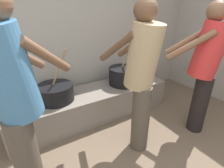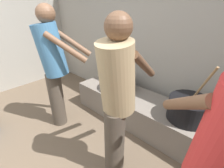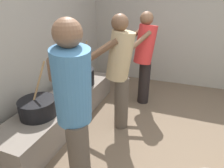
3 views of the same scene
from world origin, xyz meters
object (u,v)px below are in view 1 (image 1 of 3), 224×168
cooking_pot_secondary (124,76)px  cook_in_tan_shirt (141,73)px  cook_in_blue_shirt (15,98)px  cooking_pot_main (56,93)px  cook_in_red_shirt (206,65)px

cooking_pot_secondary → cook_in_tan_shirt: size_ratio=0.45×
cook_in_tan_shirt → cooking_pot_secondary: bearing=65.3°
cook_in_blue_shirt → cook_in_tan_shirt: (1.12, -0.03, -0.03)m
cook_in_blue_shirt → cook_in_tan_shirt: size_ratio=1.03×
cooking_pot_main → cook_in_tan_shirt: (0.68, -0.85, 0.40)m
cooking_pot_secondary → cook_in_tan_shirt: (-0.38, -0.83, 0.38)m
cooking_pot_main → cooking_pot_secondary: (1.07, -0.02, 0.03)m
cook_in_red_shirt → cook_in_blue_shirt: size_ratio=0.97×
cooking_pot_secondary → cook_in_red_shirt: (0.46, -0.99, 0.37)m
cook_in_blue_shirt → cook_in_tan_shirt: bearing=-1.3°
cooking_pot_main → cook_in_red_shirt: size_ratio=0.42×
cook_in_red_shirt → cooking_pot_main: bearing=146.5°
cook_in_red_shirt → cook_in_tan_shirt: (-0.84, 0.16, 0.01)m
cooking_pot_secondary → cook_in_tan_shirt: cook_in_tan_shirt is taller
cooking_pot_main → cook_in_blue_shirt: 1.03m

